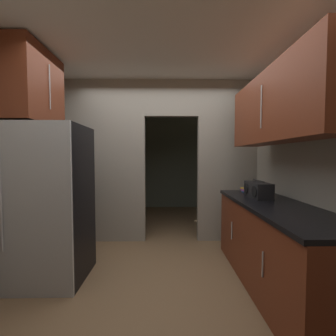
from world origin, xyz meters
name	(u,v)px	position (x,y,z in m)	size (l,w,h in m)	color
ground	(157,289)	(0.00, 0.00, 0.00)	(20.00, 20.00, 0.00)	brown
kitchen_overhead_slab	(158,49)	(0.00, 0.42, 2.66)	(3.59, 6.81, 0.06)	silver
kitchen_partition	(157,157)	(-0.05, 1.40, 1.39)	(3.19, 0.12, 2.63)	#9E998C
adjoining_room_shell	(161,160)	(0.00, 3.15, 1.32)	(3.19, 2.57, 2.63)	gray
refrigerator	(53,203)	(-1.18, 0.23, 0.87)	(0.73, 0.75, 1.74)	black
lower_cabinet_run	(276,246)	(1.25, 0.01, 0.45)	(0.68, 2.01, 0.90)	maroon
upper_cabinet_counterside	(279,107)	(1.25, 0.01, 1.90)	(0.36, 1.81, 0.73)	maroon
upper_cabinet_fridgeside	(34,87)	(-1.41, 0.33, 2.19)	(0.36, 0.80, 0.84)	maroon
boombox	(258,190)	(1.22, 0.40, 0.99)	(0.20, 0.43, 0.21)	black
book_stack	(246,190)	(1.23, 0.83, 0.92)	(0.14, 0.15, 0.06)	#2D609E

